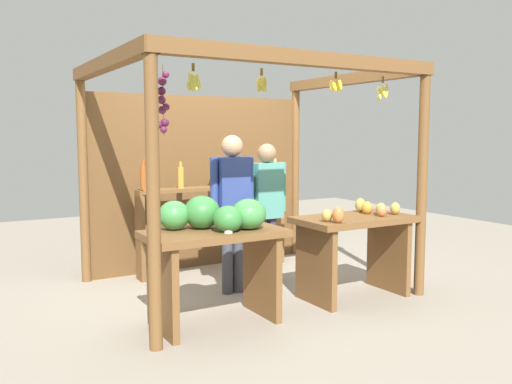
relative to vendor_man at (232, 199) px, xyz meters
name	(u,v)px	position (x,y,z in m)	size (l,w,h in m)	color
ground_plane	(245,287)	(0.20, 0.09, -0.96)	(12.00, 12.00, 0.00)	gray
market_stall	(224,156)	(0.19, 0.56, 0.41)	(2.88, 2.31, 2.29)	brown
fruit_counter_left	(214,239)	(-0.55, -0.72, -0.23)	(1.16, 0.66, 1.09)	brown
fruit_counter_right	(355,238)	(0.97, -0.73, -0.37)	(1.16, 0.64, 0.95)	brown
bottle_shelf_unit	(214,205)	(0.25, 0.92, -0.18)	(1.85, 0.22, 1.33)	brown
vendor_man	(232,199)	(0.00, 0.00, 0.00)	(0.48, 0.22, 1.60)	#3E404C
vendor_woman	(267,200)	(0.52, 0.18, -0.06)	(0.48, 0.20, 1.50)	#3C334E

